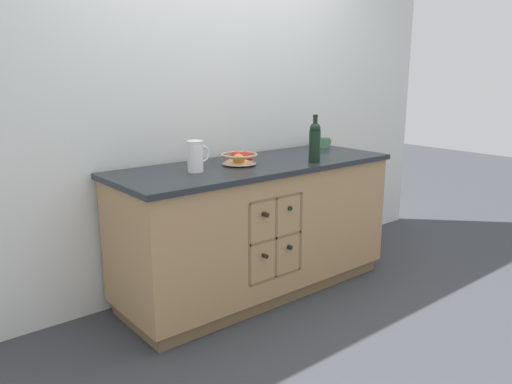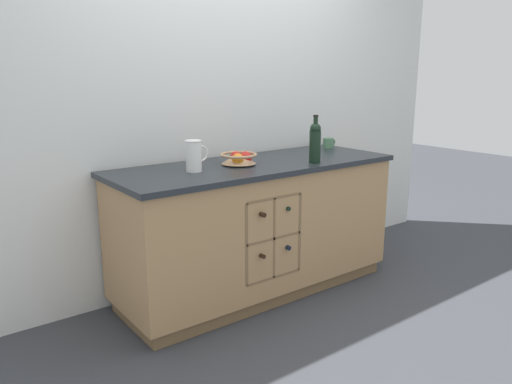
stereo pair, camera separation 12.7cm
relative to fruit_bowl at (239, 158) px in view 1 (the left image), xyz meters
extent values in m
plane|color=#383A3F|center=(0.13, -0.01, -0.94)|extent=(14.00, 14.00, 0.00)
cube|color=silver|center=(0.13, 0.39, 0.33)|extent=(4.40, 0.06, 2.55)
cube|color=brown|center=(0.13, -0.01, -0.90)|extent=(1.84, 0.60, 0.09)
cube|color=tan|center=(0.13, -0.01, -0.47)|extent=(1.90, 0.66, 0.77)
cube|color=#23282D|center=(0.13, -0.01, -0.06)|extent=(1.94, 0.70, 0.03)
cube|color=brown|center=(0.02, -0.24, -0.46)|extent=(0.42, 0.01, 0.51)
cube|color=brown|center=(-0.19, -0.29, -0.46)|extent=(0.02, 0.10, 0.51)
cube|color=brown|center=(0.23, -0.29, -0.46)|extent=(0.02, 0.10, 0.51)
cube|color=brown|center=(0.02, -0.29, -0.71)|extent=(0.42, 0.10, 0.02)
cube|color=brown|center=(0.02, -0.29, -0.46)|extent=(0.42, 0.10, 0.02)
cube|color=brown|center=(0.02, -0.29, -0.20)|extent=(0.42, 0.10, 0.02)
cube|color=brown|center=(0.02, -0.29, -0.46)|extent=(0.02, 0.10, 0.51)
cylinder|color=black|center=(-0.08, -0.17, -0.54)|extent=(0.07, 0.21, 0.07)
cylinder|color=black|center=(-0.08, -0.33, -0.54)|extent=(0.03, 0.09, 0.03)
cylinder|color=black|center=(0.13, -0.16, -0.54)|extent=(0.08, 0.21, 0.08)
cylinder|color=black|center=(0.13, -0.31, -0.54)|extent=(0.03, 0.09, 0.03)
cylinder|color=black|center=(-0.08, -0.19, -0.28)|extent=(0.08, 0.19, 0.08)
cylinder|color=black|center=(-0.08, -0.33, -0.28)|extent=(0.03, 0.08, 0.03)
cylinder|color=black|center=(0.13, -0.15, -0.28)|extent=(0.07, 0.21, 0.07)
cylinder|color=black|center=(0.13, -0.31, -0.28)|extent=(0.03, 0.09, 0.03)
cylinder|color=tan|center=(0.00, 0.00, -0.04)|extent=(0.11, 0.11, 0.01)
cone|color=tan|center=(0.00, 0.00, 0.00)|extent=(0.22, 0.22, 0.06)
torus|color=tan|center=(0.00, 0.00, 0.02)|extent=(0.24, 0.24, 0.02)
sphere|color=red|center=(-0.01, 0.03, 0.00)|extent=(0.08, 0.08, 0.08)
sphere|color=red|center=(0.04, -0.02, 0.00)|extent=(0.08, 0.08, 0.08)
sphere|color=orange|center=(-0.03, -0.04, 0.00)|extent=(0.08, 0.08, 0.08)
cylinder|color=white|center=(-0.34, -0.01, 0.05)|extent=(0.09, 0.09, 0.19)
torus|color=white|center=(-0.34, -0.01, 0.14)|extent=(0.10, 0.10, 0.01)
torus|color=white|center=(-0.29, -0.01, 0.06)|extent=(0.10, 0.01, 0.10)
cylinder|color=#4C7A56|center=(0.97, 0.17, -0.01)|extent=(0.08, 0.08, 0.08)
torus|color=#4C7A56|center=(1.02, 0.17, -0.01)|extent=(0.06, 0.01, 0.06)
cylinder|color=black|center=(0.44, -0.23, 0.06)|extent=(0.08, 0.08, 0.21)
sphere|color=black|center=(0.44, -0.23, 0.18)|extent=(0.07, 0.07, 0.07)
cylinder|color=black|center=(0.44, -0.23, 0.21)|extent=(0.03, 0.03, 0.09)
cylinder|color=black|center=(0.44, -0.23, 0.26)|extent=(0.03, 0.03, 0.01)
camera|label=1|loc=(-1.91, -2.50, 0.54)|focal=35.00mm
camera|label=2|loc=(-1.81, -2.58, 0.54)|focal=35.00mm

